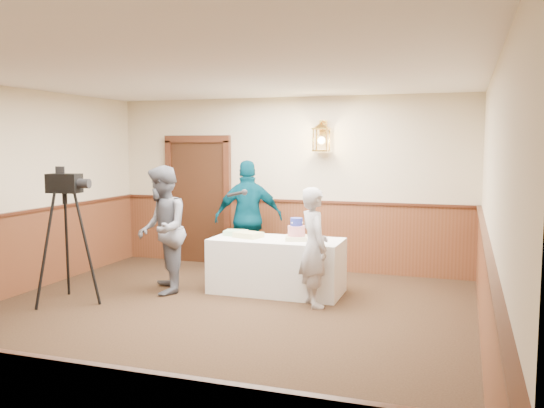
{
  "coord_description": "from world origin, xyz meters",
  "views": [
    {
      "loc": [
        2.76,
        -5.51,
        2.05
      ],
      "look_at": [
        0.33,
        1.7,
        1.25
      ],
      "focal_mm": 38.0,
      "sensor_mm": 36.0,
      "label": 1
    }
  ],
  "objects_px": {
    "tv_camera_rig": "(67,245)",
    "assistant_p": "(249,218)",
    "sheet_cake_green": "(236,233)",
    "interviewer": "(162,230)",
    "display_table": "(277,266)",
    "tiered_cake": "(296,231)",
    "baker": "(314,247)",
    "sheet_cake_yellow": "(248,235)"
  },
  "relations": [
    {
      "from": "sheet_cake_yellow",
      "to": "baker",
      "type": "bearing_deg",
      "value": -23.63
    },
    {
      "from": "sheet_cake_yellow",
      "to": "tv_camera_rig",
      "type": "distance_m",
      "value": 2.39
    },
    {
      "from": "assistant_p",
      "to": "tv_camera_rig",
      "type": "bearing_deg",
      "value": 29.09
    },
    {
      "from": "baker",
      "to": "tiered_cake",
      "type": "bearing_deg",
      "value": 4.08
    },
    {
      "from": "tiered_cake",
      "to": "sheet_cake_yellow",
      "type": "height_order",
      "value": "tiered_cake"
    },
    {
      "from": "tiered_cake",
      "to": "sheet_cake_green",
      "type": "bearing_deg",
      "value": 172.26
    },
    {
      "from": "display_table",
      "to": "tv_camera_rig",
      "type": "distance_m",
      "value": 2.77
    },
    {
      "from": "display_table",
      "to": "assistant_p",
      "type": "relative_size",
      "value": 1.0
    },
    {
      "from": "sheet_cake_green",
      "to": "sheet_cake_yellow",
      "type": "bearing_deg",
      "value": -26.39
    },
    {
      "from": "interviewer",
      "to": "assistant_p",
      "type": "distance_m",
      "value": 1.59
    },
    {
      "from": "display_table",
      "to": "tiered_cake",
      "type": "distance_m",
      "value": 0.57
    },
    {
      "from": "sheet_cake_green",
      "to": "baker",
      "type": "height_order",
      "value": "baker"
    },
    {
      "from": "interviewer",
      "to": "display_table",
      "type": "bearing_deg",
      "value": 80.7
    },
    {
      "from": "display_table",
      "to": "assistant_p",
      "type": "height_order",
      "value": "assistant_p"
    },
    {
      "from": "sheet_cake_green",
      "to": "interviewer",
      "type": "distance_m",
      "value": 1.04
    },
    {
      "from": "tiered_cake",
      "to": "interviewer",
      "type": "bearing_deg",
      "value": -164.5
    },
    {
      "from": "tiered_cake",
      "to": "tv_camera_rig",
      "type": "distance_m",
      "value": 3.0
    },
    {
      "from": "sheet_cake_yellow",
      "to": "assistant_p",
      "type": "bearing_deg",
      "value": 110.61
    },
    {
      "from": "baker",
      "to": "tv_camera_rig",
      "type": "relative_size",
      "value": 0.9
    },
    {
      "from": "tiered_cake",
      "to": "tv_camera_rig",
      "type": "bearing_deg",
      "value": -153.41
    },
    {
      "from": "display_table",
      "to": "sheet_cake_green",
      "type": "distance_m",
      "value": 0.78
    },
    {
      "from": "sheet_cake_yellow",
      "to": "interviewer",
      "type": "distance_m",
      "value": 1.19
    },
    {
      "from": "display_table",
      "to": "sheet_cake_yellow",
      "type": "bearing_deg",
      "value": -178.61
    },
    {
      "from": "interviewer",
      "to": "baker",
      "type": "xyz_separation_m",
      "value": [
        2.14,
        0.04,
        -0.12
      ]
    },
    {
      "from": "sheet_cake_yellow",
      "to": "assistant_p",
      "type": "relative_size",
      "value": 0.2
    },
    {
      "from": "tiered_cake",
      "to": "assistant_p",
      "type": "distance_m",
      "value": 1.39
    },
    {
      "from": "sheet_cake_green",
      "to": "tv_camera_rig",
      "type": "relative_size",
      "value": 0.18
    },
    {
      "from": "sheet_cake_green",
      "to": "baker",
      "type": "xyz_separation_m",
      "value": [
        1.3,
        -0.58,
        -0.03
      ]
    },
    {
      "from": "sheet_cake_green",
      "to": "tv_camera_rig",
      "type": "height_order",
      "value": "tv_camera_rig"
    },
    {
      "from": "baker",
      "to": "assistant_p",
      "type": "xyz_separation_m",
      "value": [
        -1.4,
        1.37,
        0.14
      ]
    },
    {
      "from": "display_table",
      "to": "sheet_cake_green",
      "type": "bearing_deg",
      "value": 170.53
    },
    {
      "from": "interviewer",
      "to": "assistant_p",
      "type": "xyz_separation_m",
      "value": [
        0.73,
        1.41,
        0.02
      ]
    },
    {
      "from": "display_table",
      "to": "tv_camera_rig",
      "type": "height_order",
      "value": "tv_camera_rig"
    },
    {
      "from": "sheet_cake_yellow",
      "to": "assistant_p",
      "type": "distance_m",
      "value": 0.98
    },
    {
      "from": "tiered_cake",
      "to": "interviewer",
      "type": "height_order",
      "value": "interviewer"
    },
    {
      "from": "display_table",
      "to": "assistant_p",
      "type": "bearing_deg",
      "value": 130.0
    },
    {
      "from": "assistant_p",
      "to": "interviewer",
      "type": "bearing_deg",
      "value": 37.59
    },
    {
      "from": "baker",
      "to": "assistant_p",
      "type": "height_order",
      "value": "assistant_p"
    },
    {
      "from": "sheet_cake_green",
      "to": "interviewer",
      "type": "relative_size",
      "value": 0.17
    },
    {
      "from": "assistant_p",
      "to": "tv_camera_rig",
      "type": "height_order",
      "value": "assistant_p"
    },
    {
      "from": "sheet_cake_green",
      "to": "assistant_p",
      "type": "distance_m",
      "value": 0.8
    },
    {
      "from": "tv_camera_rig",
      "to": "assistant_p",
      "type": "bearing_deg",
      "value": 46.57
    }
  ]
}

